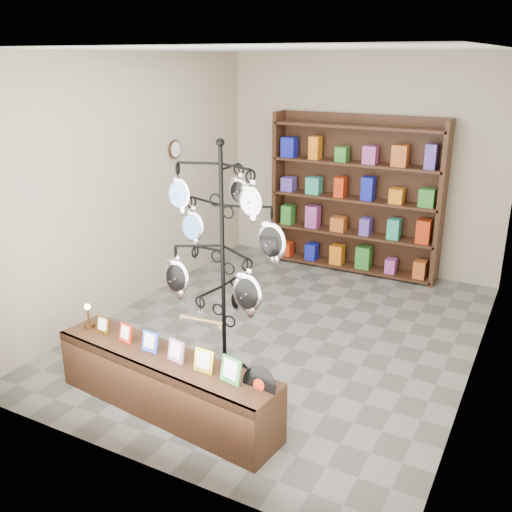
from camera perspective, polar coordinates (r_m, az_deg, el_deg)
The scene contains 6 objects.
ground at distance 6.49m, azimuth 2.76°, elevation -7.57°, with size 5.00×5.00×0.00m, color slate.
room_envelope at distance 5.89m, azimuth 3.05°, elevation 8.69°, with size 5.00×5.00×5.00m.
display_tree at distance 5.15m, azimuth -3.38°, elevation 1.00°, with size 1.17×0.97×2.29m.
front_shelf at distance 5.10m, azimuth -9.06°, elevation -12.46°, with size 2.23×0.71×0.78m.
back_shelving at distance 8.16m, azimuth 9.85°, elevation 5.53°, with size 2.42×0.36×2.20m.
wall_clocks at distance 7.63m, azimuth -8.01°, elevation 8.29°, with size 0.03×0.24×0.84m.
Camera 1 is at (2.45, -5.25, 2.94)m, focal length 40.00 mm.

